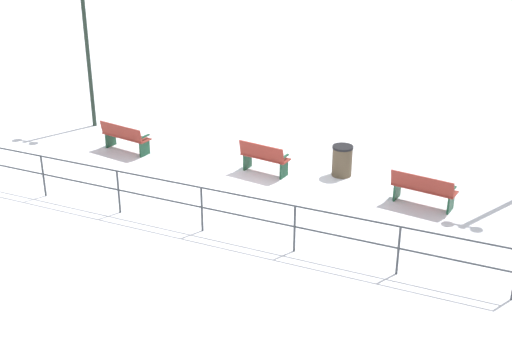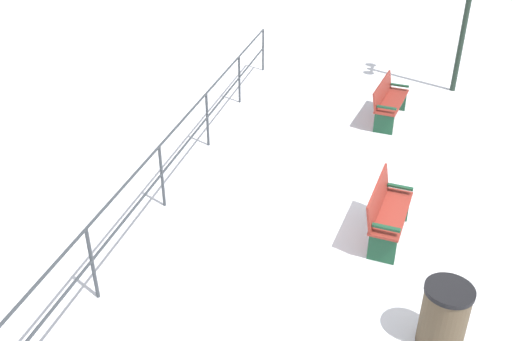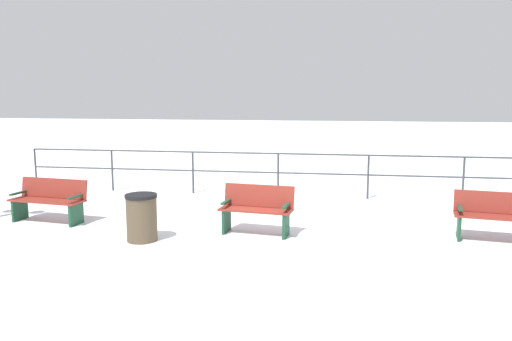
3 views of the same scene
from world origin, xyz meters
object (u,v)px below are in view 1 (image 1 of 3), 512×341
Objects in this scene: bench_nearest at (423,189)px; lamppost_middle at (86,33)px; bench_second at (264,157)px; bench_third at (125,137)px; trash_bin at (342,161)px.

lamppost_middle is (1.51, 10.95, 2.57)m from bench_nearest.
bench_second is (0.22, 4.37, 0.01)m from bench_nearest.
bench_third is (-0.19, 4.37, -0.01)m from bench_second.
trash_bin is at bearing 75.17° from bench_nearest.
bench_second is 7.18m from lamppost_middle.
bench_third is at bearing 100.02° from bench_second.
lamppost_middle is (1.48, 2.21, 2.57)m from bench_third.
bench_nearest is at bearing -112.37° from trash_bin.
lamppost_middle is at bearing 86.39° from bench_second.
lamppost_middle is at bearing 65.29° from bench_third.
lamppost_middle is 5.19× the size of trash_bin.
bench_nearest is 1.01× the size of bench_third.
lamppost_middle is at bearing 89.70° from bench_nearest.
trash_bin is at bearing -72.16° from bench_third.
bench_nearest is 1.92× the size of trash_bin.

